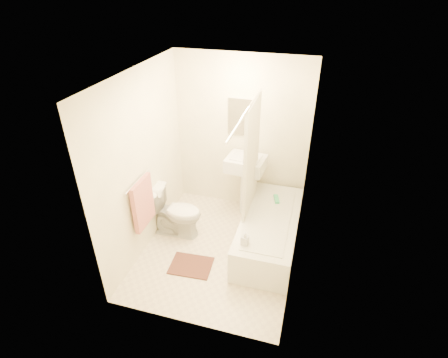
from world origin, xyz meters
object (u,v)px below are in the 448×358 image
(sink, at_px, (246,183))
(bath_mat, at_px, (191,265))
(toilet, at_px, (176,212))
(soap_bottle, at_px, (245,239))
(bathtub, at_px, (269,231))

(sink, bearing_deg, bath_mat, -100.90)
(toilet, bearing_deg, sink, -49.41)
(toilet, bearing_deg, bath_mat, -145.08)
(sink, bearing_deg, soap_bottle, -71.64)
(bathtub, distance_m, bath_mat, 1.16)
(toilet, height_order, bathtub, toilet)
(soap_bottle, bearing_deg, bathtub, 70.91)
(bathtub, bearing_deg, sink, 127.09)
(bathtub, relative_size, soap_bottle, 9.25)
(sink, relative_size, bathtub, 0.64)
(bath_mat, bearing_deg, bathtub, 37.73)
(sink, distance_m, soap_bottle, 1.29)
(toilet, height_order, soap_bottle, toilet)
(toilet, xyz_separation_m, bathtub, (1.33, 0.10, -0.13))
(toilet, relative_size, sink, 0.69)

